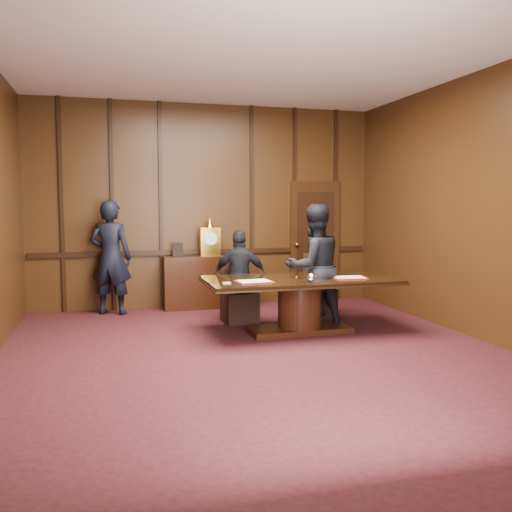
{
  "coord_description": "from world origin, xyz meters",
  "views": [
    {
      "loc": [
        -1.69,
        -5.87,
        1.76
      ],
      "look_at": [
        0.32,
        1.42,
        1.05
      ],
      "focal_mm": 38.0,
      "sensor_mm": 36.0,
      "label": 1
    }
  ],
  "objects_px": {
    "signatory_left": "(240,277)",
    "witness_right": "(314,267)",
    "witness_left": "(111,257)",
    "sideboard": "(210,279)",
    "conference_table": "(300,296)",
    "signatory_right": "(321,277)"
  },
  "relations": [
    {
      "from": "signatory_right",
      "to": "conference_table",
      "type": "bearing_deg",
      "value": 31.02
    },
    {
      "from": "conference_table",
      "to": "sideboard",
      "type": "bearing_deg",
      "value": 111.53
    },
    {
      "from": "signatory_left",
      "to": "witness_left",
      "type": "bearing_deg",
      "value": -17.31
    },
    {
      "from": "conference_table",
      "to": "signatory_left",
      "type": "bearing_deg",
      "value": 129.09
    },
    {
      "from": "signatory_right",
      "to": "witness_right",
      "type": "height_order",
      "value": "witness_right"
    },
    {
      "from": "conference_table",
      "to": "signatory_left",
      "type": "relative_size",
      "value": 1.87
    },
    {
      "from": "signatory_right",
      "to": "witness_left",
      "type": "xyz_separation_m",
      "value": [
        -3.15,
        1.2,
        0.28
      ]
    },
    {
      "from": "signatory_right",
      "to": "witness_left",
      "type": "relative_size",
      "value": 0.7
    },
    {
      "from": "signatory_right",
      "to": "witness_left",
      "type": "bearing_deg",
      "value": -40.72
    },
    {
      "from": "conference_table",
      "to": "witness_left",
      "type": "distance_m",
      "value": 3.23
    },
    {
      "from": "sideboard",
      "to": "signatory_left",
      "type": "xyz_separation_m",
      "value": [
        0.2,
        -1.36,
        0.21
      ]
    },
    {
      "from": "sideboard",
      "to": "witness_left",
      "type": "bearing_deg",
      "value": -174.47
    },
    {
      "from": "sideboard",
      "to": "conference_table",
      "type": "distance_m",
      "value": 2.32
    },
    {
      "from": "signatory_left",
      "to": "conference_table",
      "type": "bearing_deg",
      "value": 144.71
    },
    {
      "from": "sideboard",
      "to": "witness_right",
      "type": "height_order",
      "value": "witness_right"
    },
    {
      "from": "signatory_right",
      "to": "witness_left",
      "type": "height_order",
      "value": "witness_left"
    },
    {
      "from": "witness_right",
      "to": "conference_table",
      "type": "bearing_deg",
      "value": 19.78
    },
    {
      "from": "sideboard",
      "to": "conference_table",
      "type": "xyz_separation_m",
      "value": [
        0.85,
        -2.16,
        0.02
      ]
    },
    {
      "from": "conference_table",
      "to": "witness_right",
      "type": "height_order",
      "value": "witness_right"
    },
    {
      "from": "conference_table",
      "to": "witness_left",
      "type": "bearing_deg",
      "value": 141.37
    },
    {
      "from": "sideboard",
      "to": "signatory_left",
      "type": "bearing_deg",
      "value": -81.55
    },
    {
      "from": "signatory_left",
      "to": "witness_right",
      "type": "relative_size",
      "value": 0.79
    }
  ]
}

